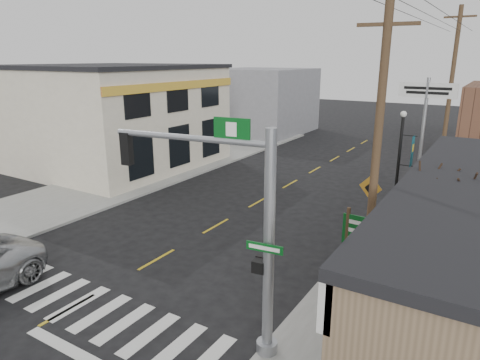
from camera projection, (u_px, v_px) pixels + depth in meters
The scene contains 18 objects.
ground at pixel (68, 310), 13.17m from camera, with size 140.00×140.00×0.00m, color black.
sidewalk_right at pixel (443, 228), 19.26m from camera, with size 6.00×38.00×0.13m, color gray.
sidewalk_left at pixel (147, 174), 28.33m from camera, with size 6.00×38.00×0.13m, color gray.
center_line at pixel (216, 226), 19.72m from camera, with size 0.12×56.00×0.01m, color gold.
crosswalk at pixel (79, 303), 13.50m from camera, with size 11.00×2.20×0.01m, color silver.
left_building at pixel (112, 117), 30.24m from camera, with size 12.00×12.00×6.80m, color beige.
bldg_distant_left at pixel (260, 101), 44.02m from camera, with size 9.00×10.00×6.40m, color gray.
traffic_signal_pole at pixel (243, 217), 10.48m from camera, with size 4.75×0.38×6.02m.
guide_sign at pixel (367, 241), 13.36m from camera, with size 1.60×0.14×2.81m.
fire_hydrant at pixel (382, 265), 14.94m from camera, with size 0.20×0.20×0.65m.
ped_crossing_sign at pixel (370, 195), 17.84m from camera, with size 1.04×0.07×2.69m.
lamp_post at pixel (400, 160), 18.93m from camera, with size 0.67×0.52×5.14m.
dance_center_sign at pixel (426, 106), 23.16m from camera, with size 2.98×0.19×6.33m.
bare_tree at pixel (447, 178), 12.38m from camera, with size 2.54×2.54×5.08m.
shrub_front at pixel (426, 320), 11.58m from camera, with size 1.32×1.32×0.99m, color #1D3519.
shrub_back at pixel (384, 273), 14.39m from camera, with size 1.00×1.00×0.75m, color black.
utility_pole_near at pixel (375, 168), 11.57m from camera, with size 1.52×0.23×8.71m.
utility_pole_far at pixel (450, 91), 26.85m from camera, with size 1.81×0.27×10.39m.
Camera 1 is at (10.58, -7.06, 7.48)m, focal length 32.00 mm.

